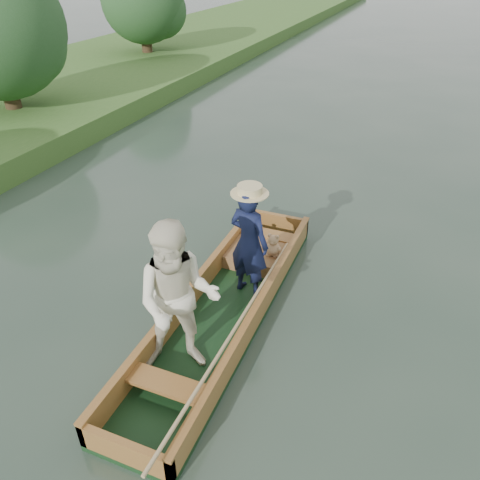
% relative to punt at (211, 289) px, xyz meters
% --- Properties ---
extents(ground, '(120.00, 120.00, 0.00)m').
position_rel_punt_xyz_m(ground, '(0.02, 0.36, -0.76)').
color(ground, '#283D30').
rests_on(ground, ground).
extents(trees_far, '(4.32, 11.98, 4.53)m').
position_rel_punt_xyz_m(trees_far, '(-9.02, 9.42, 1.81)').
color(trees_far, '#47331E').
rests_on(trees_far, ground).
extents(punt, '(1.25, 5.26, 2.10)m').
position_rel_punt_xyz_m(punt, '(0.00, 0.00, 0.00)').
color(punt, '#133316').
rests_on(punt, ground).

